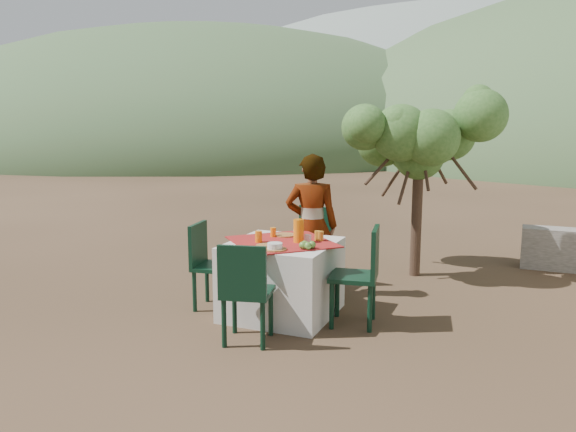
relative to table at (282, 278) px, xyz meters
The scene contains 21 objects.
ground 0.54m from the table, 98.55° to the right, with size 160.00×160.00×0.00m, color #312316.
table is the anchor object (origin of this frame).
chair_far 1.05m from the table, 94.02° to the left, with size 0.51×0.51×0.95m.
chair_near 0.86m from the table, 88.96° to the right, with size 0.51×0.51×0.92m.
chair_left 0.82m from the table, behind, with size 0.47×0.47×0.90m.
chair_right 0.84m from the table, ahead, with size 0.51×0.51×0.96m.
person 0.83m from the table, 85.53° to the left, with size 0.58×0.38×1.60m, color #8C6651.
shrub_tree 2.64m from the table, 62.96° to the left, with size 1.75×1.72×2.06m.
hill_near_left 34.70m from the table, 121.36° to the left, with size 40.00×40.00×16.00m, color #3C5630.
hill_far_center 51.79m from the table, 94.49° to the left, with size 60.00×60.00×24.00m, color gray.
plate_far 0.48m from the table, 106.45° to the left, with size 0.23×0.23×0.01m, color brown.
plate_near 0.48m from the table, 98.82° to the right, with size 0.21×0.21×0.01m, color brown.
glass_far 0.49m from the table, 135.49° to the left, with size 0.06×0.06×0.10m, color orange.
glass_near 0.50m from the table, 146.19° to the right, with size 0.07×0.07×0.11m, color orange.
juice_pitcher 0.53m from the table, ahead, with size 0.10×0.10×0.23m, color orange.
bowl_plate 0.55m from the table, 76.94° to the right, with size 0.23×0.23×0.01m, color brown.
white_bowl 0.57m from the table, 76.94° to the right, with size 0.14×0.14×0.05m, color silver.
jar_left 0.58m from the table, 25.99° to the left, with size 0.06×0.06×0.10m, color #C27C22.
jar_right 0.56m from the table, 29.55° to the left, with size 0.06×0.06×0.10m, color #C27C22.
napkin_holder 0.50m from the table, 11.47° to the left, with size 0.06×0.03×0.08m, color silver.
fruit_cluster 0.59m from the table, 32.12° to the right, with size 0.14×0.13×0.07m.
Camera 1 is at (2.21, -4.68, 1.95)m, focal length 35.00 mm.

